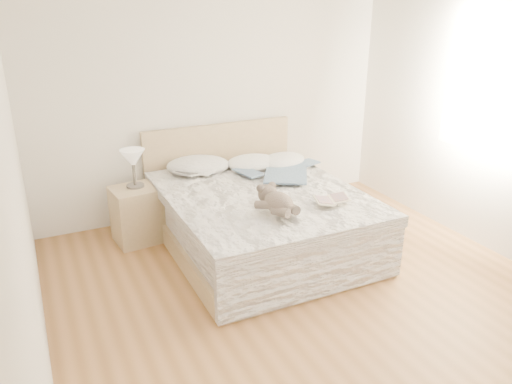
% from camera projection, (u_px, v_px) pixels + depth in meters
% --- Properties ---
extents(floor, '(4.00, 4.50, 0.00)m').
position_uv_depth(floor, '(322.00, 307.00, 3.95)').
color(floor, brown).
rests_on(floor, ground).
extents(wall_back, '(4.00, 0.02, 2.70)m').
position_uv_depth(wall_back, '(215.00, 91.00, 5.35)').
color(wall_back, silver).
rests_on(wall_back, ground).
extents(wall_left, '(0.02, 4.50, 2.70)m').
position_uv_depth(wall_left, '(16.00, 185.00, 2.66)').
color(wall_left, silver).
rests_on(wall_left, ground).
extents(window, '(0.02, 1.30, 1.10)m').
position_uv_depth(window, '(500.00, 97.00, 4.47)').
color(window, white).
rests_on(window, wall_right).
extents(bed, '(1.72, 2.14, 1.00)m').
position_uv_depth(bed, '(258.00, 216.00, 4.84)').
color(bed, tan).
rests_on(bed, floor).
extents(nightstand, '(0.49, 0.45, 0.56)m').
position_uv_depth(nightstand, '(137.00, 215.00, 4.93)').
color(nightstand, tan).
rests_on(nightstand, floor).
extents(table_lamp, '(0.26, 0.26, 0.38)m').
position_uv_depth(table_lamp, '(133.00, 160.00, 4.77)').
color(table_lamp, '#4D4742').
rests_on(table_lamp, nightstand).
extents(pillow_left, '(0.76, 0.62, 0.20)m').
position_uv_depth(pillow_left, '(198.00, 166.00, 5.23)').
color(pillow_left, silver).
rests_on(pillow_left, bed).
extents(pillow_middle, '(0.64, 0.51, 0.17)m').
position_uv_depth(pillow_middle, '(253.00, 163.00, 5.32)').
color(pillow_middle, white).
rests_on(pillow_middle, bed).
extents(pillow_right, '(0.61, 0.48, 0.16)m').
position_uv_depth(pillow_right, '(282.00, 161.00, 5.38)').
color(pillow_right, white).
rests_on(pillow_right, bed).
extents(blouse, '(0.92, 0.94, 0.03)m').
position_uv_depth(blouse, '(286.00, 173.00, 5.03)').
color(blouse, '#405773').
rests_on(blouse, bed).
extents(photo_book, '(0.43, 0.39, 0.03)m').
position_uv_depth(photo_book, '(195.00, 173.00, 5.04)').
color(photo_book, silver).
rests_on(photo_book, bed).
extents(childrens_book, '(0.37, 0.31, 0.02)m').
position_uv_depth(childrens_book, '(332.00, 200.00, 4.36)').
color(childrens_book, '#F4E6C3').
rests_on(childrens_book, bed).
extents(teddy_bear, '(0.34, 0.43, 0.20)m').
position_uv_depth(teddy_bear, '(279.00, 211.00, 4.09)').
color(teddy_bear, brown).
rests_on(teddy_bear, bed).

